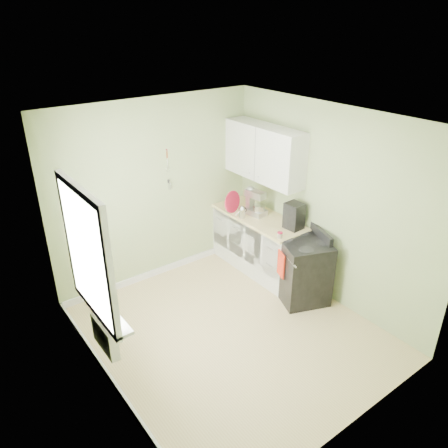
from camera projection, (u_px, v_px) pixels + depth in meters
floor at (232, 333)px, 5.59m from camera, size 3.20×3.60×0.02m
ceiling at (234, 120)px, 4.40m from camera, size 3.20×3.60×0.02m
wall_back at (156, 192)px, 6.30m from camera, size 3.20×0.02×2.70m
wall_left at (99, 287)px, 4.13m from camera, size 0.02×3.60×2.70m
wall_right at (327, 205)px, 5.86m from camera, size 0.02×3.60×2.70m
base_cabinets at (259, 244)px, 6.81m from camera, size 0.60×1.60×0.87m
countertop at (259, 217)px, 6.61m from camera, size 0.64×1.60×0.04m
upper_cabinets at (264, 153)px, 6.34m from camera, size 0.35×1.40×0.80m
window at (87, 255)px, 4.27m from camera, size 0.06×1.14×1.44m
window_sill at (102, 308)px, 4.60m from camera, size 0.18×1.14×0.04m
radiator at (105, 336)px, 4.69m from camera, size 0.12×0.50×0.35m
wall_utensils at (168, 176)px, 6.29m from camera, size 0.02×0.14×0.58m
stove at (302, 269)px, 6.11m from camera, size 0.88×0.90×1.02m
stand_mixer at (255, 203)px, 6.60m from camera, size 0.25×0.37×0.42m
kettle at (242, 212)px, 6.52m from camera, size 0.18×0.10×0.18m
coffee_maker at (294, 217)px, 6.16m from camera, size 0.24×0.26×0.38m
red_tray at (232, 202)px, 6.66m from camera, size 0.35×0.14×0.34m
jar at (280, 235)px, 5.95m from camera, size 0.08×0.08×0.08m
plant_a at (110, 305)px, 4.38m from camera, size 0.15×0.17×0.27m
plant_b at (104, 297)px, 4.48m from camera, size 0.20×0.21×0.30m
plant_c at (93, 283)px, 4.69m from camera, size 0.23×0.23×0.32m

